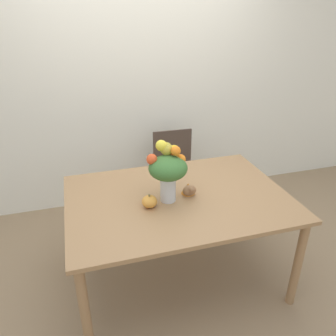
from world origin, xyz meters
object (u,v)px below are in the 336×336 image
(turkey_figurine, at_px, (189,189))
(pumpkin, at_px, (150,201))
(flower_vase, at_px, (168,169))
(dining_chair_near_window, at_px, (176,173))

(turkey_figurine, bearing_deg, pumpkin, -164.88)
(flower_vase, bearing_deg, turkey_figurine, 7.57)
(pumpkin, xyz_separation_m, turkey_figurine, (0.31, 0.08, -0.00))
(turkey_figurine, relative_size, dining_chair_near_window, 0.16)
(flower_vase, distance_m, dining_chair_near_window, 1.13)
(flower_vase, bearing_deg, pumpkin, -157.21)
(pumpkin, height_order, dining_chair_near_window, dining_chair_near_window)
(flower_vase, height_order, turkey_figurine, flower_vase)
(flower_vase, distance_m, pumpkin, 0.25)
(turkey_figurine, bearing_deg, flower_vase, -172.43)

